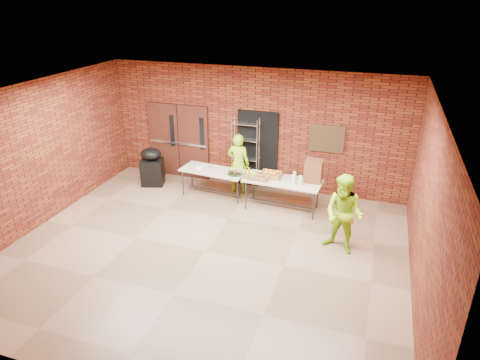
% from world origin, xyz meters
% --- Properties ---
extents(room, '(8.08, 7.08, 3.28)m').
position_xyz_m(room, '(0.00, 0.00, 1.60)').
color(room, brown).
rests_on(room, ground).
extents(double_doors, '(1.78, 0.12, 2.10)m').
position_xyz_m(double_doors, '(-2.20, 3.44, 1.05)').
color(double_doors, '#411B12').
rests_on(double_doors, room).
extents(dark_doorway, '(1.10, 0.06, 2.10)m').
position_xyz_m(dark_doorway, '(0.10, 3.46, 1.05)').
color(dark_doorway, black).
rests_on(dark_doorway, room).
extents(bronze_plaque, '(0.85, 0.04, 0.70)m').
position_xyz_m(bronze_plaque, '(1.90, 3.45, 1.55)').
color(bronze_plaque, '#3F3019').
rests_on(bronze_plaque, room).
extents(wire_rack, '(0.71, 0.25, 1.93)m').
position_xyz_m(wire_rack, '(-0.19, 3.32, 0.97)').
color(wire_rack, silver).
rests_on(wire_rack, room).
extents(table_left, '(1.76, 0.87, 0.70)m').
position_xyz_m(table_left, '(-0.82, 2.56, 0.64)').
color(table_left, tan).
rests_on(table_left, room).
extents(table_right, '(1.90, 0.88, 0.76)m').
position_xyz_m(table_right, '(1.05, 2.35, 0.70)').
color(table_right, tan).
rests_on(table_right, room).
extents(basket_bananas, '(0.42, 0.33, 0.13)m').
position_xyz_m(basket_bananas, '(0.31, 2.27, 0.82)').
color(basket_bananas, olive).
rests_on(basket_bananas, table_right).
extents(basket_oranges, '(0.49, 0.38, 0.15)m').
position_xyz_m(basket_oranges, '(0.75, 2.43, 0.83)').
color(basket_oranges, olive).
rests_on(basket_oranges, table_right).
extents(basket_apples, '(0.45, 0.35, 0.14)m').
position_xyz_m(basket_apples, '(0.50, 2.22, 0.83)').
color(basket_apples, olive).
rests_on(basket_apples, table_right).
extents(muffin_tray, '(0.41, 0.41, 0.10)m').
position_xyz_m(muffin_tray, '(-0.20, 2.48, 0.74)').
color(muffin_tray, '#134918').
rests_on(muffin_tray, table_left).
extents(napkin_box, '(0.19, 0.13, 0.06)m').
position_xyz_m(napkin_box, '(-1.18, 2.55, 0.73)').
color(napkin_box, white).
rests_on(napkin_box, table_left).
extents(coffee_dispenser, '(0.41, 0.36, 0.54)m').
position_xyz_m(coffee_dispenser, '(1.76, 2.51, 1.03)').
color(coffee_dispenser, brown).
rests_on(coffee_dispenser, table_right).
extents(cup_stack_front, '(0.08, 0.08, 0.24)m').
position_xyz_m(cup_stack_front, '(1.35, 2.20, 0.89)').
color(cup_stack_front, white).
rests_on(cup_stack_front, table_right).
extents(cup_stack_mid, '(0.08, 0.08, 0.23)m').
position_xyz_m(cup_stack_mid, '(1.50, 2.22, 0.88)').
color(cup_stack_mid, white).
rests_on(cup_stack_mid, table_right).
extents(cup_stack_back, '(0.08, 0.08, 0.23)m').
position_xyz_m(cup_stack_back, '(1.33, 2.40, 0.88)').
color(cup_stack_back, white).
rests_on(cup_stack_back, table_right).
extents(covered_grill, '(0.69, 0.63, 1.06)m').
position_xyz_m(covered_grill, '(-2.65, 2.63, 0.53)').
color(covered_grill, black).
rests_on(covered_grill, room).
extents(volunteer_woman, '(0.60, 0.40, 1.61)m').
position_xyz_m(volunteer_woman, '(-0.27, 2.93, 0.81)').
color(volunteer_woman, '#92CF17').
rests_on(volunteer_woman, room).
extents(volunteer_man, '(0.98, 0.88, 1.67)m').
position_xyz_m(volunteer_man, '(2.64, 0.93, 0.83)').
color(volunteer_man, '#92CF17').
rests_on(volunteer_man, room).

